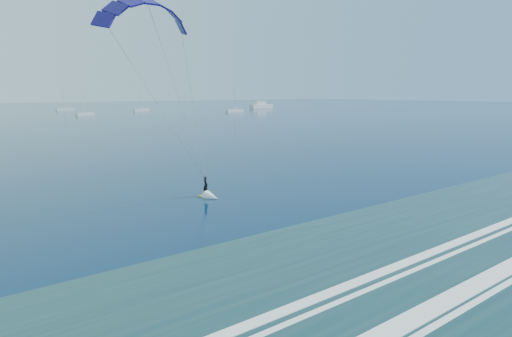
{
  "coord_description": "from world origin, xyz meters",
  "views": [
    {
      "loc": [
        -27.97,
        -4.63,
        9.74
      ],
      "look_at": [
        -3.81,
        25.72,
        3.21
      ],
      "focal_mm": 32.0,
      "sensor_mm": 36.0,
      "label": 1
    }
  ],
  "objects_px": {
    "motor_yacht": "(261,105)",
    "sailboat_6": "(234,111)",
    "sailboat_4": "(64,109)",
    "kitesurfer_rig": "(181,105)",
    "sailboat_3": "(85,114)",
    "sailboat_5": "(141,110)"
  },
  "relations": [
    {
      "from": "kitesurfer_rig",
      "to": "motor_yacht",
      "type": "height_order",
      "value": "kitesurfer_rig"
    },
    {
      "from": "sailboat_4",
      "to": "kitesurfer_rig",
      "type": "bearing_deg",
      "value": -103.69
    },
    {
      "from": "sailboat_3",
      "to": "sailboat_4",
      "type": "height_order",
      "value": "sailboat_4"
    },
    {
      "from": "motor_yacht",
      "to": "sailboat_4",
      "type": "distance_m",
      "value": 110.21
    },
    {
      "from": "kitesurfer_rig",
      "to": "sailboat_4",
      "type": "distance_m",
      "value": 227.27
    },
    {
      "from": "motor_yacht",
      "to": "sailboat_4",
      "type": "relative_size",
      "value": 1.33
    },
    {
      "from": "motor_yacht",
      "to": "sailboat_6",
      "type": "distance_m",
      "value": 54.73
    },
    {
      "from": "motor_yacht",
      "to": "sailboat_5",
      "type": "bearing_deg",
      "value": 178.66
    },
    {
      "from": "motor_yacht",
      "to": "sailboat_6",
      "type": "height_order",
      "value": "sailboat_6"
    },
    {
      "from": "sailboat_3",
      "to": "sailboat_6",
      "type": "height_order",
      "value": "sailboat_6"
    },
    {
      "from": "sailboat_4",
      "to": "sailboat_6",
      "type": "xyz_separation_m",
      "value": [
        60.03,
        -70.36,
        0.01
      ]
    },
    {
      "from": "sailboat_3",
      "to": "sailboat_6",
      "type": "distance_m",
      "value": 69.95
    },
    {
      "from": "motor_yacht",
      "to": "sailboat_3",
      "type": "bearing_deg",
      "value": -168.37
    },
    {
      "from": "kitesurfer_rig",
      "to": "sailboat_4",
      "type": "bearing_deg",
      "value": 76.31
    },
    {
      "from": "sailboat_3",
      "to": "kitesurfer_rig",
      "type": "bearing_deg",
      "value": -105.55
    },
    {
      "from": "sailboat_5",
      "to": "sailboat_6",
      "type": "relative_size",
      "value": 0.85
    },
    {
      "from": "motor_yacht",
      "to": "sailboat_3",
      "type": "height_order",
      "value": "sailboat_3"
    },
    {
      "from": "kitesurfer_rig",
      "to": "motor_yacht",
      "type": "distance_m",
      "value": 241.75
    },
    {
      "from": "kitesurfer_rig",
      "to": "sailboat_3",
      "type": "height_order",
      "value": "kitesurfer_rig"
    },
    {
      "from": "sailboat_4",
      "to": "sailboat_6",
      "type": "bearing_deg",
      "value": -49.53
    },
    {
      "from": "kitesurfer_rig",
      "to": "sailboat_4",
      "type": "xyz_separation_m",
      "value": [
        53.77,
        220.67,
        -8.06
      ]
    },
    {
      "from": "kitesurfer_rig",
      "to": "motor_yacht",
      "type": "relative_size",
      "value": 1.12
    }
  ]
}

